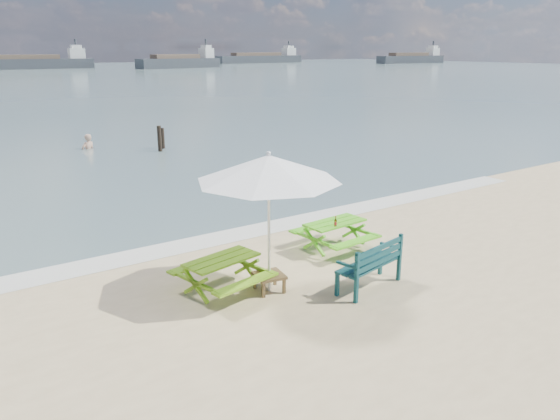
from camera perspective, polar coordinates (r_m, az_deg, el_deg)
foam_strip at (r=13.56m, az=-5.77°, el=-2.80°), size 22.00×0.90×0.01m
picnic_table_left at (r=10.50m, az=-6.05°, el=-6.87°), size 1.72×1.85×0.69m
picnic_table_right at (r=12.61m, az=5.72°, el=-2.76°), size 1.55×1.70×0.69m
park_bench at (r=10.78m, az=9.26°, el=-6.58°), size 1.60×0.80×0.94m
side_table at (r=10.55m, az=-1.13°, el=-7.54°), size 0.62×0.62×0.35m
patio_umbrella at (r=9.84m, az=-1.21°, el=4.38°), size 3.10×3.10×2.66m
beer_bottle at (r=12.15m, az=5.82°, el=-1.36°), size 0.06×0.06×0.23m
swimmer at (r=26.89m, az=-19.35°, el=5.61°), size 0.76×0.61×1.80m
mooring_pilings at (r=25.52m, az=-12.33°, el=7.10°), size 0.58×0.78×1.35m
cargo_ships at (r=144.98m, az=-9.87°, el=15.10°), size 149.67×38.30×4.40m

